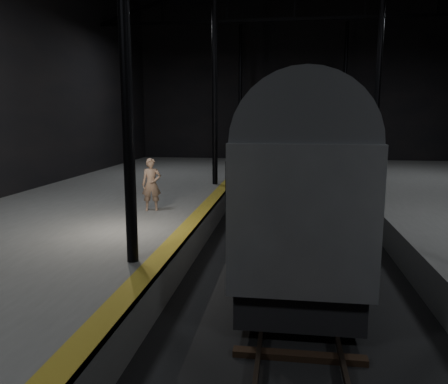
# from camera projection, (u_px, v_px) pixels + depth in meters

# --- Properties ---
(ground) EXTENTS (44.00, 44.00, 0.00)m
(ground) POSITION_uv_depth(u_px,v_px,m) (294.00, 256.00, 13.73)
(ground) COLOR black
(ground) RESTS_ON ground
(platform_left) EXTENTS (9.00, 43.80, 1.00)m
(platform_left) POSITION_uv_depth(u_px,v_px,m) (69.00, 232.00, 14.68)
(platform_left) COLOR #575755
(platform_left) RESTS_ON ground
(tactile_strip) EXTENTS (0.50, 43.80, 0.01)m
(tactile_strip) POSITION_uv_depth(u_px,v_px,m) (192.00, 221.00, 14.00)
(tactile_strip) COLOR brown
(tactile_strip) RESTS_ON platform_left
(track) EXTENTS (2.40, 43.00, 0.24)m
(track) POSITION_uv_depth(u_px,v_px,m) (294.00, 254.00, 13.72)
(track) COLOR #3F3328
(track) RESTS_ON ground
(train) EXTENTS (2.85, 19.02, 5.08)m
(train) POSITION_uv_depth(u_px,v_px,m) (294.00, 156.00, 16.95)
(train) COLOR #9EA1A6
(train) RESTS_ON ground
(woman) EXTENTS (0.78, 0.61, 1.88)m
(woman) POSITION_uv_depth(u_px,v_px,m) (151.00, 184.00, 15.56)
(woman) COLOR #97745C
(woman) RESTS_ON platform_left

